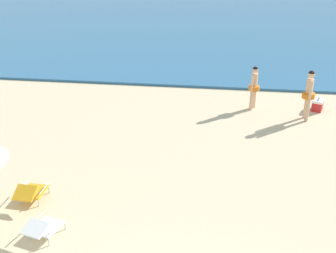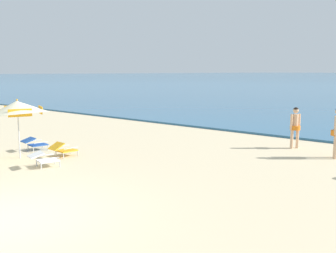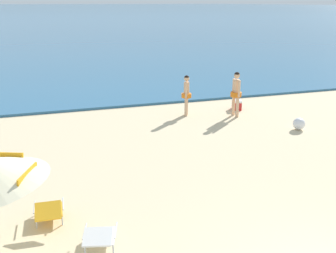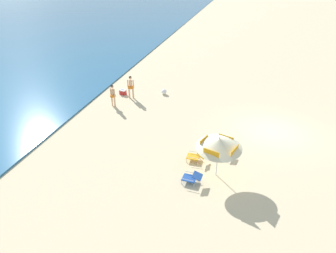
{
  "view_description": "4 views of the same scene",
  "coord_description": "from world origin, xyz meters",
  "px_view_note": "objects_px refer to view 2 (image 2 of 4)",
  "views": [
    {
      "loc": [
        0.38,
        -4.15,
        6.01
      ],
      "look_at": [
        -1.07,
        6.88,
        0.87
      ],
      "focal_mm": 46.59,
      "sensor_mm": 36.0,
      "label": 1
    },
    {
      "loc": [
        7.2,
        -3.49,
        2.92
      ],
      "look_at": [
        -0.67,
        5.75,
        1.18
      ],
      "focal_mm": 41.15,
      "sensor_mm": 36.0,
      "label": 2
    },
    {
      "loc": [
        -4.0,
        -3.43,
        4.26
      ],
      "look_at": [
        -0.89,
        5.83,
        1.21
      ],
      "focal_mm": 42.78,
      "sensor_mm": 36.0,
      "label": 3
    },
    {
      "loc": [
        -15.46,
        2.95,
        7.98
      ],
      "look_at": [
        -2.47,
        5.82,
        0.94
      ],
      "focal_mm": 29.56,
      "sensor_mm": 36.0,
      "label": 4
    }
  ],
  "objects_px": {
    "person_standing_near_shore": "(295,125)",
    "lounge_chair_under_umbrella": "(35,143)",
    "lounge_chair_beside_umbrella": "(63,149)",
    "beach_umbrella_striped_main": "(17,108)",
    "lounge_chair_facing_sea": "(44,158)"
  },
  "relations": [
    {
      "from": "lounge_chair_under_umbrella",
      "to": "lounge_chair_beside_umbrella",
      "type": "height_order",
      "value": "lounge_chair_beside_umbrella"
    },
    {
      "from": "lounge_chair_facing_sea",
      "to": "person_standing_near_shore",
      "type": "height_order",
      "value": "person_standing_near_shore"
    },
    {
      "from": "lounge_chair_under_umbrella",
      "to": "person_standing_near_shore",
      "type": "distance_m",
      "value": 9.84
    },
    {
      "from": "beach_umbrella_striped_main",
      "to": "lounge_chair_beside_umbrella",
      "type": "distance_m",
      "value": 2.04
    },
    {
      "from": "beach_umbrella_striped_main",
      "to": "lounge_chair_under_umbrella",
      "type": "height_order",
      "value": "beach_umbrella_striped_main"
    },
    {
      "from": "beach_umbrella_striped_main",
      "to": "lounge_chair_facing_sea",
      "type": "relative_size",
      "value": 2.17
    },
    {
      "from": "lounge_chair_under_umbrella",
      "to": "person_standing_near_shore",
      "type": "bearing_deg",
      "value": 42.74
    },
    {
      "from": "person_standing_near_shore",
      "to": "lounge_chair_under_umbrella",
      "type": "bearing_deg",
      "value": -137.26
    },
    {
      "from": "lounge_chair_beside_umbrella",
      "to": "beach_umbrella_striped_main",
      "type": "bearing_deg",
      "value": -131.37
    },
    {
      "from": "beach_umbrella_striped_main",
      "to": "person_standing_near_shore",
      "type": "distance_m",
      "value": 10.05
    },
    {
      "from": "lounge_chair_under_umbrella",
      "to": "lounge_chair_facing_sea",
      "type": "relative_size",
      "value": 0.96
    },
    {
      "from": "person_standing_near_shore",
      "to": "lounge_chair_facing_sea",
      "type": "bearing_deg",
      "value": -120.74
    },
    {
      "from": "person_standing_near_shore",
      "to": "beach_umbrella_striped_main",
      "type": "bearing_deg",
      "value": -129.95
    },
    {
      "from": "lounge_chair_under_umbrella",
      "to": "lounge_chair_beside_umbrella",
      "type": "xyz_separation_m",
      "value": [
        1.73,
        0.06,
        -0.01
      ]
    },
    {
      "from": "beach_umbrella_striped_main",
      "to": "lounge_chair_beside_umbrella",
      "type": "relative_size",
      "value": 2.28
    }
  ]
}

